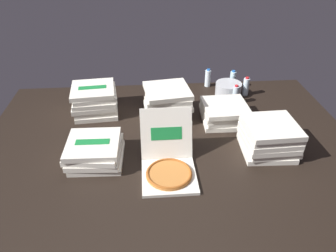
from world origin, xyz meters
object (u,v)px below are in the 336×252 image
water_bottle_0 (235,95)px  pizza_stack_left_mid (167,103)px  pizza_stack_right_far (95,151)px  pizza_stack_left_near (269,137)px  pizza_stack_left_far (95,100)px  water_bottle_1 (233,80)px  water_bottle_3 (246,87)px  open_pizza_box (168,163)px  pizza_stack_right_mid (225,113)px  ice_bucket (228,89)px  water_bottle_2 (208,78)px

water_bottle_0 → pizza_stack_left_mid: bearing=-163.6°
pizza_stack_right_far → pizza_stack_left_near: 1.39m
pizza_stack_right_far → pizza_stack_left_far: 0.77m
water_bottle_1 → water_bottle_3: size_ratio=1.00×
open_pizza_box → pizza_stack_left_far: size_ratio=1.20×
pizza_stack_left_far → pizza_stack_left_mid: pizza_stack_left_mid is taller
pizza_stack_right_mid → ice_bucket: 0.54m
water_bottle_3 → water_bottle_1: bearing=118.1°
open_pizza_box → pizza_stack_left_far: 1.13m
pizza_stack_left_mid → water_bottle_0: bearing=16.4°
pizza_stack_right_far → ice_bucket: pizza_stack_right_far is taller
open_pizza_box → pizza_stack_left_near: bearing=12.9°
ice_bucket → pizza_stack_left_near: bearing=-85.0°
pizza_stack_left_far → water_bottle_0: bearing=2.6°
pizza_stack_left_near → water_bottle_0: size_ratio=2.08×
pizza_stack_left_near → water_bottle_3: bearing=84.3°
open_pizza_box → water_bottle_0: bearing=52.5°
ice_bucket → water_bottle_3: size_ratio=1.35×
ice_bucket → water_bottle_0: water_bottle_0 is taller
pizza_stack_left_near → water_bottle_2: bearing=102.3°
water_bottle_0 → water_bottle_1: size_ratio=1.00×
pizza_stack_right_far → water_bottle_0: bearing=32.0°
pizza_stack_right_mid → ice_bucket: (0.16, 0.52, -0.02)m
pizza_stack_left_near → ice_bucket: bearing=95.0°
open_pizza_box → pizza_stack_right_far: open_pizza_box is taller
pizza_stack_left_mid → pizza_stack_right_mid: bearing=-12.3°
water_bottle_1 → water_bottle_2: (-0.27, 0.06, 0.00)m
ice_bucket → water_bottle_3: water_bottle_3 is taller
pizza_stack_left_near → water_bottle_2: 1.26m
open_pizza_box → pizza_stack_left_mid: open_pizza_box is taller
open_pizza_box → pizza_stack_left_mid: size_ratio=1.19×
ice_bucket → water_bottle_2: (-0.18, 0.23, 0.03)m
ice_bucket → water_bottle_1: 0.20m
water_bottle_1 → water_bottle_0: bearing=-99.7°
pizza_stack_left_mid → water_bottle_2: size_ratio=2.26×
pizza_stack_left_far → pizza_stack_left_mid: bearing=-12.0°
water_bottle_0 → water_bottle_2: 0.47m
pizza_stack_left_mid → water_bottle_2: (0.50, 0.63, -0.05)m
pizza_stack_right_far → ice_bucket: size_ratio=1.61×
pizza_stack_right_far → pizza_stack_left_near: pizza_stack_left_near is taller
pizza_stack_left_near → water_bottle_1: (-0.00, 1.17, -0.03)m
open_pizza_box → ice_bucket: size_ratio=2.00×
open_pizza_box → water_bottle_3: size_ratio=2.69×
pizza_stack_left_mid → pizza_stack_left_near: bearing=-37.7°
pizza_stack_left_mid → water_bottle_1: (0.77, 0.57, -0.05)m
pizza_stack_left_mid → ice_bucket: bearing=30.3°
pizza_stack_right_mid → pizza_stack_left_near: size_ratio=1.01×
pizza_stack_right_far → water_bottle_3: 1.79m
pizza_stack_right_mid → pizza_stack_left_mid: pizza_stack_left_mid is taller
ice_bucket → water_bottle_3: (0.19, -0.01, 0.03)m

